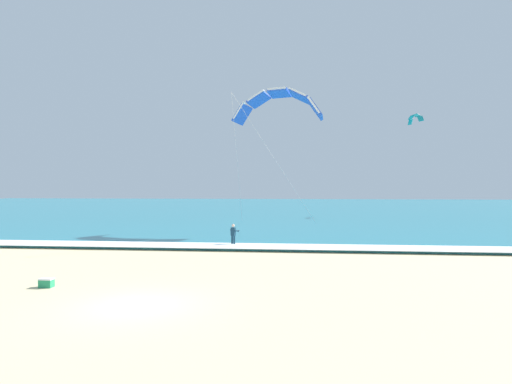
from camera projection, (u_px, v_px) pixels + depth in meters
name	position (u px, v px, depth m)	size (l,w,h in m)	color
ground_plane	(136.00, 306.00, 15.93)	(200.00, 200.00, 0.00)	beige
sea	(270.00, 208.00, 89.30)	(200.00, 120.00, 0.20)	teal
surf_foam	(214.00, 246.00, 30.60)	(200.00, 2.84, 0.04)	white
surfboard	(233.00, 247.00, 31.34)	(1.06, 1.44, 0.09)	white
kitesurfer	(233.00, 234.00, 31.34)	(0.67, 0.67, 1.69)	#143347
kite_primary	(278.00, 102.00, 40.06)	(8.62, 10.70, 12.34)	blue
kite_distant	(415.00, 118.00, 63.70)	(1.52, 3.96, 1.45)	teal
cooler_box	(46.00, 283.00, 18.81)	(0.58, 0.38, 0.40)	#238E5B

